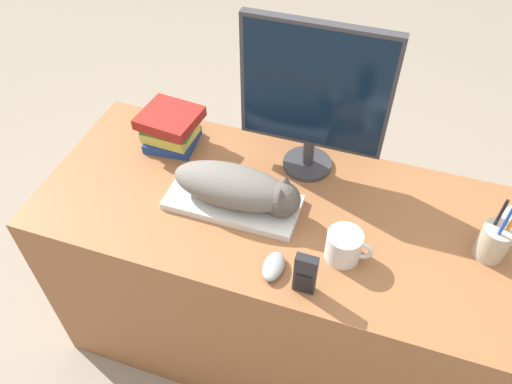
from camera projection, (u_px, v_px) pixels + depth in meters
desk at (275, 280)px, 1.77m from camera, size 1.47×0.63×0.77m
keyboard at (233, 202)px, 1.50m from camera, size 0.40×0.17×0.02m
cat at (240, 188)px, 1.44m from camera, size 0.39×0.15×0.12m
monitor at (314, 94)px, 1.42m from camera, size 0.44×0.16×0.50m
computer_mouse at (273, 266)px, 1.33m from camera, size 0.06×0.10×0.03m
coffee_mug at (345, 246)px, 1.34m from camera, size 0.13×0.10×0.09m
pen_cup at (494, 241)px, 1.34m from camera, size 0.08×0.08×0.22m
phone at (305, 274)px, 1.25m from camera, size 0.06×0.03×0.13m
book_stack at (171, 128)px, 1.65m from camera, size 0.20×0.18×0.14m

